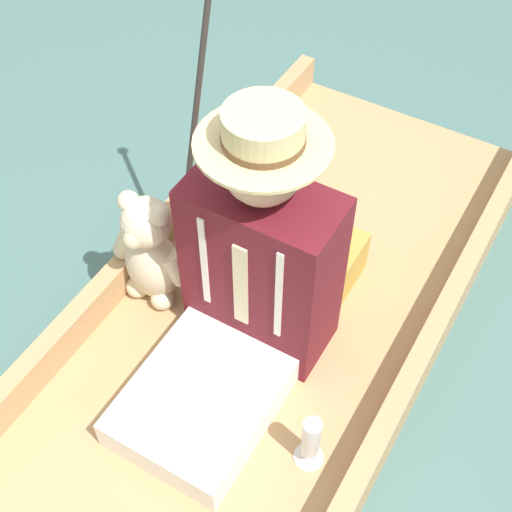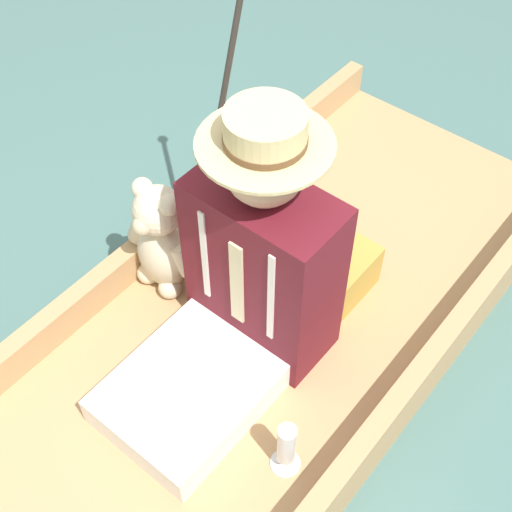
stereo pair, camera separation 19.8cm
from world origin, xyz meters
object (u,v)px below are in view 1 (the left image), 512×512
object	(u,v)px
seated_person	(249,281)
teddy_bear	(150,252)
wine_glass	(311,440)
walking_cane	(197,104)

from	to	relation	value
seated_person	teddy_bear	bearing A→B (deg)	-1.54
teddy_bear	wine_glass	size ratio (longest dim) A/B	2.18
seated_person	walking_cane	world-z (taller)	walking_cane
seated_person	teddy_bear	world-z (taller)	seated_person
teddy_bear	wine_glass	world-z (taller)	teddy_bear
seated_person	teddy_bear	xyz separation A→B (m)	(0.37, -0.02, -0.11)
wine_glass	walking_cane	bearing A→B (deg)	-39.82
walking_cane	wine_glass	bearing A→B (deg)	140.18
teddy_bear	seated_person	bearing A→B (deg)	176.97
teddy_bear	walking_cane	bearing A→B (deg)	-83.42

